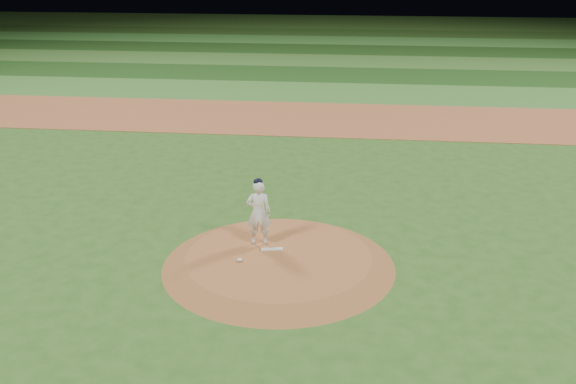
{
  "coord_description": "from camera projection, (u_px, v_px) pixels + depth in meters",
  "views": [
    {
      "loc": [
        1.73,
        -13.49,
        7.06
      ],
      "look_at": [
        0.0,
        2.0,
        1.1
      ],
      "focal_mm": 40.0,
      "sensor_mm": 36.0,
      "label": 1
    }
  ],
  "objects": [
    {
      "name": "ground",
      "position": [
        279.0,
        265.0,
        15.22
      ],
      "size": [
        120.0,
        120.0,
        0.0
      ],
      "primitive_type": "plane",
      "color": "#2F5B1D",
      "rests_on": "ground"
    },
    {
      "name": "infield_dirt_band",
      "position": [
        318.0,
        118.0,
        28.21
      ],
      "size": [
        70.0,
        6.0,
        0.02
      ],
      "primitive_type": "cube",
      "color": "#A05931",
      "rests_on": "ground"
    },
    {
      "name": "outfield_stripe_0",
      "position": [
        325.0,
        92.0,
        33.32
      ],
      "size": [
        70.0,
        5.0,
        0.02
      ],
      "primitive_type": "cube",
      "color": "#3A772B",
      "rests_on": "ground"
    },
    {
      "name": "outfield_stripe_1",
      "position": [
        330.0,
        74.0,
        37.96
      ],
      "size": [
        70.0,
        5.0,
        0.02
      ],
      "primitive_type": "cube",
      "color": "#1C4616",
      "rests_on": "ground"
    },
    {
      "name": "outfield_stripe_2",
      "position": [
        334.0,
        61.0,
        42.6
      ],
      "size": [
        70.0,
        5.0,
        0.02
      ],
      "primitive_type": "cube",
      "color": "#396D27",
      "rests_on": "ground"
    },
    {
      "name": "outfield_stripe_3",
      "position": [
        337.0,
        49.0,
        47.24
      ],
      "size": [
        70.0,
        5.0,
        0.02
      ],
      "primitive_type": "cube",
      "color": "#1B4115",
      "rests_on": "ground"
    },
    {
      "name": "outfield_stripe_4",
      "position": [
        339.0,
        40.0,
        51.88
      ],
      "size": [
        70.0,
        5.0,
        0.02
      ],
      "primitive_type": "cube",
      "color": "#35792C",
      "rests_on": "ground"
    },
    {
      "name": "outfield_stripe_5",
      "position": [
        341.0,
        33.0,
        56.53
      ],
      "size": [
        70.0,
        5.0,
        0.02
      ],
      "primitive_type": "cube",
      "color": "#254B18",
      "rests_on": "ground"
    },
    {
      "name": "pitchers_mound",
      "position": [
        279.0,
        260.0,
        15.18
      ],
      "size": [
        5.5,
        5.5,
        0.25
      ],
      "primitive_type": "cone",
      "color": "#9D5E30",
      "rests_on": "ground"
    },
    {
      "name": "pitching_rubber",
      "position": [
        272.0,
        249.0,
        15.42
      ],
      "size": [
        0.55,
        0.23,
        0.03
      ],
      "primitive_type": "cube",
      "rotation": [
        0.0,
        0.0,
        0.18
      ],
      "color": "white",
      "rests_on": "pitchers_mound"
    },
    {
      "name": "rosin_bag",
      "position": [
        240.0,
        260.0,
        14.85
      ],
      "size": [
        0.13,
        0.13,
        0.07
      ],
      "primitive_type": "ellipsoid",
      "color": "silver",
      "rests_on": "pitchers_mound"
    },
    {
      "name": "pitcher_on_mound",
      "position": [
        259.0,
        212.0,
        15.46
      ],
      "size": [
        0.64,
        0.46,
        1.69
      ],
      "color": "white",
      "rests_on": "pitchers_mound"
    }
  ]
}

